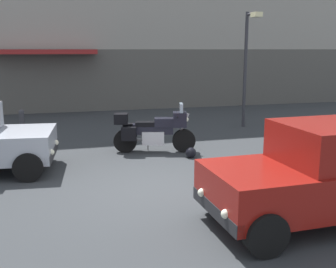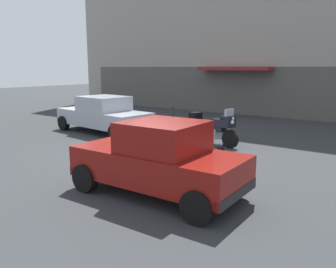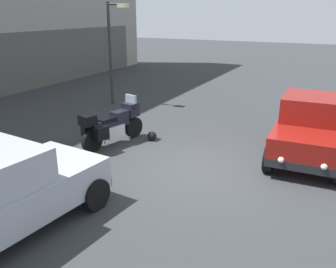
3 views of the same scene
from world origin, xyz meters
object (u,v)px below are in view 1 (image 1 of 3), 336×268
object	(u,v)px
helmet	(191,153)
bollard_curbside	(22,124)
car_hatchback_near	(324,174)
streetlamp_curbside	(248,57)
motorcycle	(153,130)

from	to	relation	value
helmet	bollard_curbside	bearing A→B (deg)	142.59
car_hatchback_near	streetlamp_curbside	size ratio (longest dim) A/B	0.96
helmet	car_hatchback_near	bearing A→B (deg)	-79.51
motorcycle	bollard_curbside	size ratio (longest dim) A/B	2.28
streetlamp_curbside	bollard_curbside	distance (m)	7.95
motorcycle	helmet	bearing A→B (deg)	-32.56
motorcycle	car_hatchback_near	world-z (taller)	car_hatchback_near
motorcycle	helmet	world-z (taller)	motorcycle
helmet	car_hatchback_near	size ratio (longest dim) A/B	0.07
motorcycle	streetlamp_curbside	bearing A→B (deg)	46.94
car_hatchback_near	streetlamp_curbside	distance (m)	8.47
motorcycle	bollard_curbside	bearing A→B (deg)	158.58
helmet	streetlamp_curbside	bearing A→B (deg)	47.29
car_hatchback_near	helmet	bearing A→B (deg)	-81.07
motorcycle	car_hatchback_near	size ratio (longest dim) A/B	0.57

